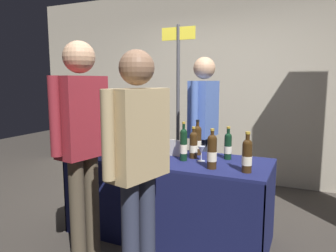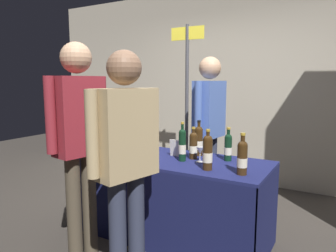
# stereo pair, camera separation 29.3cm
# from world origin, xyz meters

# --- Properties ---
(ground_plane) EXTENTS (12.00, 12.00, 0.00)m
(ground_plane) POSITION_xyz_m (0.00, 0.00, 0.00)
(ground_plane) COLOR #38332D
(back_partition) EXTENTS (6.65, 0.12, 2.83)m
(back_partition) POSITION_xyz_m (0.00, 2.02, 1.42)
(back_partition) COLOR #B2A893
(back_partition) RESTS_ON ground_plane
(tasting_table) EXTENTS (1.88, 0.75, 0.77)m
(tasting_table) POSITION_xyz_m (0.00, 0.00, 0.54)
(tasting_table) COLOR #191E51
(tasting_table) RESTS_ON ground_plane
(featured_wine_bottle) EXTENTS (0.08, 0.08, 0.32)m
(featured_wine_bottle) POSITION_xyz_m (0.77, -0.19, 0.91)
(featured_wine_bottle) COLOR #38230F
(featured_wine_bottle) RESTS_ON tasting_table
(display_bottle_0) EXTENTS (0.07, 0.07, 0.35)m
(display_bottle_0) POSITION_xyz_m (-0.45, -0.21, 0.92)
(display_bottle_0) COLOR #192333
(display_bottle_0) RESTS_ON tasting_table
(display_bottle_1) EXTENTS (0.08, 0.08, 0.30)m
(display_bottle_1) POSITION_xyz_m (0.22, 0.08, 0.90)
(display_bottle_1) COLOR #38230F
(display_bottle_1) RESTS_ON tasting_table
(display_bottle_2) EXTENTS (0.08, 0.08, 0.34)m
(display_bottle_2) POSITION_xyz_m (0.21, 0.22, 0.92)
(display_bottle_2) COLOR #38230F
(display_bottle_2) RESTS_ON tasting_table
(display_bottle_3) EXTENTS (0.07, 0.07, 0.30)m
(display_bottle_3) POSITION_xyz_m (0.53, 0.17, 0.90)
(display_bottle_3) COLOR black
(display_bottle_3) RESTS_ON tasting_table
(display_bottle_4) EXTENTS (0.08, 0.08, 0.33)m
(display_bottle_4) POSITION_xyz_m (0.48, -0.20, 0.92)
(display_bottle_4) COLOR #38230F
(display_bottle_4) RESTS_ON tasting_table
(display_bottle_5) EXTENTS (0.07, 0.07, 0.35)m
(display_bottle_5) POSITION_xyz_m (0.17, -0.04, 0.92)
(display_bottle_5) COLOR black
(display_bottle_5) RESTS_ON tasting_table
(display_bottle_6) EXTENTS (0.07, 0.07, 0.32)m
(display_bottle_6) POSITION_xyz_m (-0.34, -0.16, 0.91)
(display_bottle_6) COLOR black
(display_bottle_6) RESTS_ON tasting_table
(wine_glass_near_vendor) EXTENTS (0.07, 0.07, 0.14)m
(wine_glass_near_vendor) POSITION_xyz_m (0.33, -0.00, 0.87)
(wine_glass_near_vendor) COLOR silver
(wine_glass_near_vendor) RESTS_ON tasting_table
(flower_vase) EXTENTS (0.12, 0.11, 0.39)m
(flower_vase) POSITION_xyz_m (-0.23, -0.03, 0.89)
(flower_vase) COLOR tan
(flower_vase) RESTS_ON tasting_table
(brochure_stand) EXTENTS (0.17, 0.04, 0.16)m
(brochure_stand) POSITION_xyz_m (0.07, 0.07, 0.85)
(brochure_stand) COLOR silver
(brochure_stand) RESTS_ON tasting_table
(vendor_presenter) EXTENTS (0.24, 0.57, 1.74)m
(vendor_presenter) POSITION_xyz_m (0.12, 0.70, 1.05)
(vendor_presenter) COLOR #2D3347
(vendor_presenter) RESTS_ON ground_plane
(taster_foreground_right) EXTENTS (0.30, 0.58, 1.69)m
(taster_foreground_right) POSITION_xyz_m (0.16, -0.85, 1.02)
(taster_foreground_right) COLOR #2D3347
(taster_foreground_right) RESTS_ON ground_plane
(taster_foreground_left) EXTENTS (0.28, 0.55, 1.79)m
(taster_foreground_left) POSITION_xyz_m (-0.42, -0.70, 1.08)
(taster_foreground_left) COLOR #4C4233
(taster_foreground_left) RESTS_ON ground_plane
(booth_signpost) EXTENTS (0.44, 0.04, 2.17)m
(booth_signpost) POSITION_xyz_m (-0.34, 1.06, 1.29)
(booth_signpost) COLOR #47474C
(booth_signpost) RESTS_ON ground_plane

